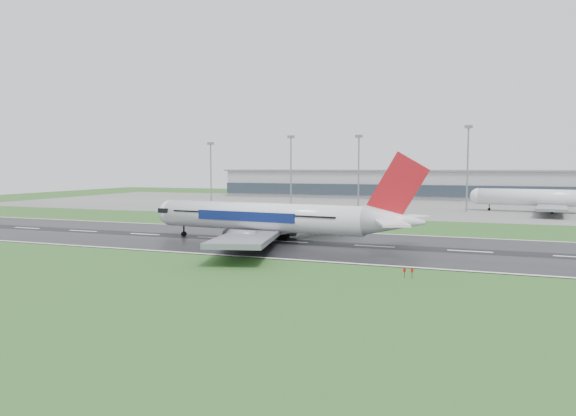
% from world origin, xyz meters
% --- Properties ---
extents(ground, '(520.00, 520.00, 0.00)m').
position_xyz_m(ground, '(0.00, 0.00, 0.00)').
color(ground, '#24531E').
rests_on(ground, ground).
extents(runway, '(400.00, 45.00, 0.10)m').
position_xyz_m(runway, '(0.00, 0.00, 0.05)').
color(runway, black).
rests_on(runway, ground).
extents(apron, '(400.00, 130.00, 0.08)m').
position_xyz_m(apron, '(0.00, 125.00, 0.04)').
color(apron, slate).
rests_on(apron, ground).
extents(terminal, '(240.00, 36.00, 15.00)m').
position_xyz_m(terminal, '(0.00, 185.00, 7.50)').
color(terminal, '#94979F').
rests_on(terminal, ground).
extents(main_airliner, '(72.43, 69.55, 19.74)m').
position_xyz_m(main_airliner, '(-21.98, -2.38, 9.97)').
color(main_airliner, white).
rests_on(main_airliner, runway).
extents(parked_airliner, '(68.58, 64.85, 18.19)m').
position_xyz_m(parked_airliner, '(47.11, 106.73, 9.17)').
color(parked_airliner, white).
rests_on(parked_airliner, apron).
extents(floodmast_0, '(0.64, 0.64, 27.56)m').
position_xyz_m(floodmast_0, '(-94.78, 100.00, 13.78)').
color(floodmast_0, gray).
rests_on(floodmast_0, ground).
extents(floodmast_1, '(0.64, 0.64, 29.84)m').
position_xyz_m(floodmast_1, '(-55.63, 100.00, 14.92)').
color(floodmast_1, gray).
rests_on(floodmast_1, ground).
extents(floodmast_2, '(0.64, 0.64, 29.50)m').
position_xyz_m(floodmast_2, '(-25.81, 100.00, 14.75)').
color(floodmast_2, gray).
rests_on(floodmast_2, ground).
extents(floodmast_3, '(0.64, 0.64, 32.31)m').
position_xyz_m(floodmast_3, '(16.91, 100.00, 16.16)').
color(floodmast_3, gray).
rests_on(floodmast_3, ground).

